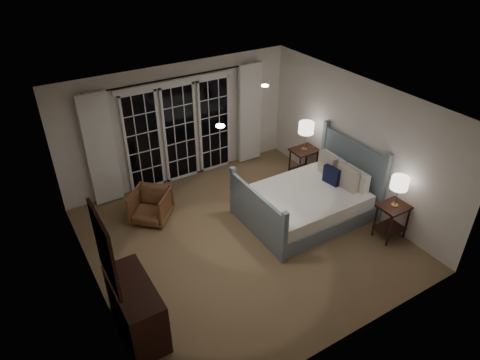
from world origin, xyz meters
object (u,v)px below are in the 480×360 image
nightstand_left (392,216)px  nightstand_right (303,159)px  bed (308,201)px  lamp_left (400,183)px  armchair (151,206)px  lamp_right (306,128)px  dresser (137,308)px

nightstand_left → nightstand_right: bearing=91.8°
bed → lamp_left: 1.70m
lamp_left → armchair: size_ratio=0.83×
bed → nightstand_left: bed is taller
bed → nightstand_right: bearing=55.4°
lamp_left → nightstand_left: bearing=-90.0°
nightstand_left → lamp_right: 2.48m
nightstand_left → lamp_left: bearing=90.0°
lamp_left → dresser: bearing=175.3°
bed → armchair: size_ratio=3.30×
bed → nightstand_right: 1.37m
nightstand_left → armchair: size_ratio=0.99×
nightstand_right → dresser: bearing=-155.7°
bed → lamp_left: bed is taller
nightstand_left → dresser: dresser is taller
nightstand_left → lamp_left: size_ratio=1.19×
nightstand_right → dresser: 4.85m
bed → lamp_right: bearing=55.4°
bed → nightstand_right: (0.77, 1.12, 0.14)m
lamp_left → dresser: (-4.49, 0.37, -0.70)m
lamp_left → armchair: bearing=142.1°
bed → lamp_left: bearing=-55.9°
bed → dresser: (-3.65, -0.88, 0.09)m
lamp_right → armchair: size_ratio=0.90×
lamp_right → dresser: lamp_right is taller
dresser → bed: bearing=13.5°
armchair → nightstand_right: bearing=38.2°
armchair → dresser: size_ratio=0.58×
nightstand_right → armchair: size_ratio=1.04×
lamp_right → armchair: bearing=175.0°
lamp_left → armchair: lamp_left is taller
lamp_right → dresser: bearing=-155.7°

